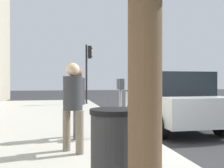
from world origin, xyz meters
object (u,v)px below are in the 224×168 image
pedestrian_at_meter (77,97)px  pedestrian_bystander (73,100)px  parked_sedan_near (170,100)px  traffic_signal (88,64)px  parking_meter (120,95)px  trash_bin (114,151)px

pedestrian_at_meter → pedestrian_bystander: size_ratio=0.99×
pedestrian_at_meter → pedestrian_bystander: bearing=-87.1°
pedestrian_at_meter → pedestrian_bystander: pedestrian_bystander is taller
pedestrian_bystander → parked_sedan_near: bearing=1.5°
pedestrian_bystander → parked_sedan_near: size_ratio=0.38×
pedestrian_at_meter → traffic_signal: traffic_signal is taller
parked_sedan_near → parking_meter: bearing=126.8°
parking_meter → parked_sedan_near: 2.56m
pedestrian_at_meter → traffic_signal: bearing=92.9°
parking_meter → traffic_signal: bearing=-1.7°
pedestrian_bystander → trash_bin: 1.97m
trash_bin → traffic_signal: bearing=-5.2°
parking_meter → parked_sedan_near: bearing=-53.2°
pedestrian_bystander → traffic_signal: (10.56, -1.51, 1.44)m
pedestrian_bystander → trash_bin: pedestrian_bystander is taller
parking_meter → pedestrian_at_meter: 1.05m
pedestrian_at_meter → trash_bin: (-3.09, -0.21, -0.46)m
pedestrian_at_meter → parked_sedan_near: bearing=37.0°
pedestrian_at_meter → parked_sedan_near: 3.44m
pedestrian_at_meter → parked_sedan_near: pedestrian_at_meter is taller
traffic_signal → pedestrian_at_meter: bearing=171.9°
traffic_signal → trash_bin: 12.63m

